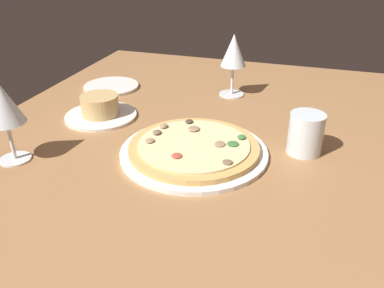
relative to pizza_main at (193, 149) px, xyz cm
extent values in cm
cube|color=#996B42|center=(-2.18, -0.17, -3.20)|extent=(150.00, 110.00, 4.00)
cylinder|color=white|center=(-0.03, -0.01, -0.70)|extent=(32.08, 32.08, 1.00)
cylinder|color=tan|center=(-0.03, -0.01, 0.40)|extent=(28.36, 28.36, 1.20)
cylinder|color=beige|center=(-0.03, -0.01, 1.20)|extent=(24.18, 24.18, 0.40)
ellipsoid|color=#937556|center=(6.28, 1.83, 1.72)|extent=(2.87, 2.64, 0.64)
ellipsoid|color=#387033|center=(5.42, -9.47, 1.74)|extent=(2.17, 1.82, 0.68)
ellipsoid|color=#937556|center=(1.06, -5.65, 1.61)|extent=(2.73, 2.32, 0.41)
ellipsoid|color=brown|center=(-5.91, -8.93, 1.63)|extent=(2.09, 2.08, 0.45)
ellipsoid|color=#4C3828|center=(9.78, 4.10, 1.73)|extent=(2.17, 1.78, 0.65)
ellipsoid|color=brown|center=(1.91, 9.17, 1.79)|extent=(2.29, 1.85, 0.77)
ellipsoid|color=#AD4733|center=(-6.53, 1.46, 1.62)|extent=(2.33, 2.17, 0.44)
ellipsoid|color=#387033|center=(2.02, -8.30, 1.61)|extent=(2.61, 2.53, 0.41)
ellipsoid|color=#937556|center=(-1.88, 9.13, 1.69)|extent=(2.17, 1.95, 0.58)
ellipsoid|color=#937556|center=(5.44, 8.87, 1.79)|extent=(2.33, 1.67, 0.78)
cylinder|color=silver|center=(11.35, 28.76, -0.80)|extent=(18.47, 18.47, 0.80)
cylinder|color=tan|center=(11.35, 28.76, 2.19)|extent=(9.65, 9.65, 5.18)
cylinder|color=silver|center=(37.53, 0.24, -1.00)|extent=(7.26, 7.26, 0.40)
cylinder|color=silver|center=(37.53, 0.24, 3.42)|extent=(0.80, 0.80, 8.44)
cone|color=silver|center=(37.53, 0.24, 12.17)|extent=(7.27, 7.27, 9.06)
cone|color=#5B0F19|center=(37.53, 0.24, 9.39)|extent=(2.52, 2.52, 3.48)
cylinder|color=silver|center=(-13.88, 35.24, -1.00)|extent=(6.52, 6.52, 0.40)
cylinder|color=silver|center=(-13.88, 35.24, 3.39)|extent=(0.80, 0.80, 8.38)
cone|color=silver|center=(-13.88, 35.24, 11.92)|extent=(7.96, 7.96, 8.68)
cone|color=maroon|center=(-13.88, 35.24, 9.70)|extent=(3.50, 3.50, 4.23)
cylinder|color=silver|center=(8.08, -22.85, 3.34)|extent=(7.52, 7.52, 9.08)
cylinder|color=silver|center=(8.08, -22.85, 1.09)|extent=(6.92, 6.92, 4.57)
cylinder|color=silver|center=(32.07, 36.68, -0.75)|extent=(16.79, 16.79, 0.90)
camera|label=1|loc=(-72.82, -22.80, 41.86)|focal=37.54mm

